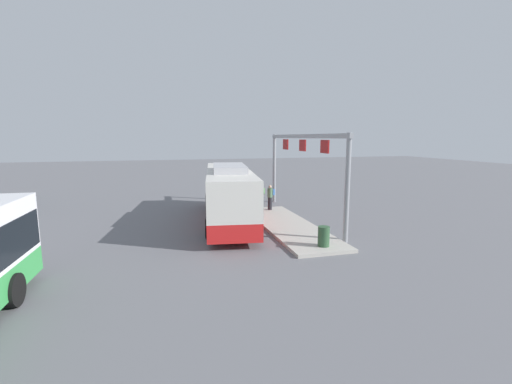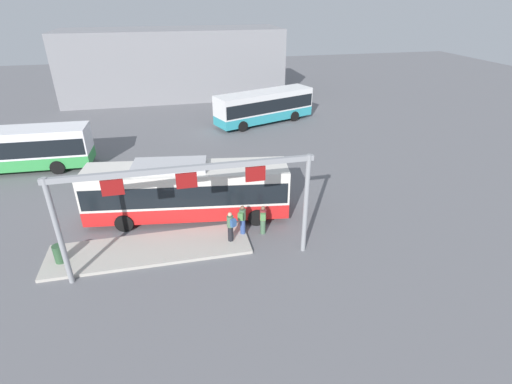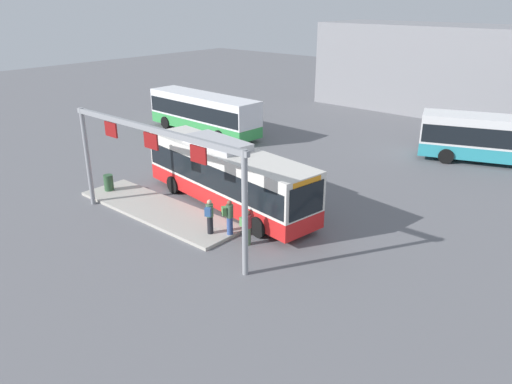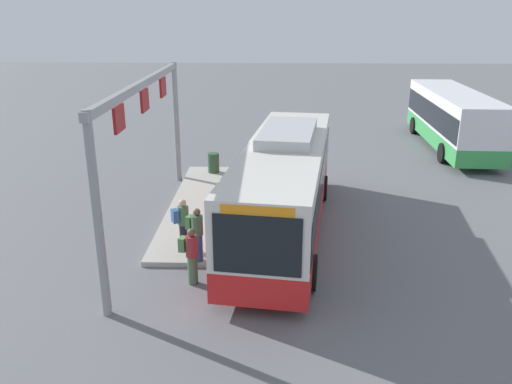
% 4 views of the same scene
% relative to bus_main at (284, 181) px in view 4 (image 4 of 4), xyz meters
% --- Properties ---
extents(ground_plane, '(120.00, 120.00, 0.00)m').
position_rel_bus_main_xyz_m(ground_plane, '(0.01, -0.00, -1.81)').
color(ground_plane, slate).
extents(platform_curb, '(10.00, 2.80, 0.16)m').
position_rel_bus_main_xyz_m(platform_curb, '(-2.19, -2.93, -1.73)').
color(platform_curb, '#B2ADA3').
rests_on(platform_curb, ground).
extents(bus_main, '(11.49, 4.05, 3.46)m').
position_rel_bus_main_xyz_m(bus_main, '(0.00, 0.00, 0.00)').
color(bus_main, red).
rests_on(bus_main, ground).
extents(bus_background_right, '(10.65, 2.99, 3.10)m').
position_rel_bus_main_xyz_m(bus_background_right, '(-11.81, 9.49, -0.03)').
color(bus_background_right, green).
rests_on(bus_background_right, ground).
extents(person_boarding, '(0.43, 0.58, 1.67)m').
position_rel_bus_main_xyz_m(person_boarding, '(3.75, -2.66, -0.92)').
color(person_boarding, '#476B4C').
rests_on(person_boarding, ground).
extents(person_waiting_near, '(0.52, 0.60, 1.67)m').
position_rel_bus_main_xyz_m(person_waiting_near, '(1.92, -3.17, -0.76)').
color(person_waiting_near, black).
rests_on(person_waiting_near, platform_curb).
extents(person_waiting_mid, '(0.54, 0.61, 1.67)m').
position_rel_bus_main_xyz_m(person_waiting_mid, '(2.63, -2.64, -0.76)').
color(person_waiting_mid, '#334C8C').
rests_on(person_waiting_mid, platform_curb).
extents(platform_sign_gantry, '(11.37, 0.24, 5.20)m').
position_rel_bus_main_xyz_m(platform_sign_gantry, '(-0.12, -4.58, 2.04)').
color(platform_sign_gantry, gray).
rests_on(platform_sign_gantry, ground).
extents(trash_bin, '(0.52, 0.52, 0.90)m').
position_rel_bus_main_xyz_m(trash_bin, '(-6.33, -3.08, -1.20)').
color(trash_bin, '#2D5133').
rests_on(trash_bin, platform_curb).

